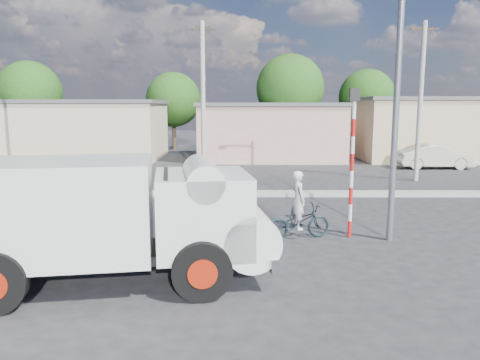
{
  "coord_description": "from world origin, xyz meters",
  "views": [
    {
      "loc": [
        0.02,
        -12.0,
        3.9
      ],
      "look_at": [
        -0.07,
        4.13,
        1.3
      ],
      "focal_mm": 35.0,
      "sensor_mm": 36.0,
      "label": 1
    }
  ],
  "objects_px": {
    "car_cream": "(434,157)",
    "traffic_pole": "(352,150)",
    "bicycle": "(298,222)",
    "streetlight": "(392,66)",
    "truck": "(118,216)",
    "cyclist": "(298,210)"
  },
  "relations": [
    {
      "from": "truck",
      "to": "streetlight",
      "type": "height_order",
      "value": "streetlight"
    },
    {
      "from": "truck",
      "to": "bicycle",
      "type": "height_order",
      "value": "truck"
    },
    {
      "from": "traffic_pole",
      "to": "streetlight",
      "type": "bearing_deg",
      "value": -17.73
    },
    {
      "from": "bicycle",
      "to": "streetlight",
      "type": "relative_size",
      "value": 0.22
    },
    {
      "from": "cyclist",
      "to": "streetlight",
      "type": "relative_size",
      "value": 0.19
    },
    {
      "from": "bicycle",
      "to": "car_cream",
      "type": "distance_m",
      "value": 18.46
    },
    {
      "from": "truck",
      "to": "traffic_pole",
      "type": "relative_size",
      "value": 1.6
    },
    {
      "from": "bicycle",
      "to": "traffic_pole",
      "type": "height_order",
      "value": "traffic_pole"
    },
    {
      "from": "cyclist",
      "to": "car_cream",
      "type": "relative_size",
      "value": 0.38
    },
    {
      "from": "bicycle",
      "to": "streetlight",
      "type": "height_order",
      "value": "streetlight"
    },
    {
      "from": "bicycle",
      "to": "cyclist",
      "type": "relative_size",
      "value": 1.13
    },
    {
      "from": "car_cream",
      "to": "traffic_pole",
      "type": "height_order",
      "value": "traffic_pole"
    },
    {
      "from": "truck",
      "to": "cyclist",
      "type": "relative_size",
      "value": 4.05
    },
    {
      "from": "cyclist",
      "to": "car_cream",
      "type": "distance_m",
      "value": 18.46
    },
    {
      "from": "bicycle",
      "to": "traffic_pole",
      "type": "relative_size",
      "value": 0.45
    },
    {
      "from": "bicycle",
      "to": "car_cream",
      "type": "relative_size",
      "value": 0.43
    },
    {
      "from": "car_cream",
      "to": "traffic_pole",
      "type": "relative_size",
      "value": 1.04
    },
    {
      "from": "cyclist",
      "to": "streetlight",
      "type": "xyz_separation_m",
      "value": [
        2.5,
        -0.14,
        4.1
      ]
    },
    {
      "from": "bicycle",
      "to": "cyclist",
      "type": "distance_m",
      "value": 0.35
    },
    {
      "from": "truck",
      "to": "traffic_pole",
      "type": "bearing_deg",
      "value": 22.92
    },
    {
      "from": "cyclist",
      "to": "streetlight",
      "type": "height_order",
      "value": "streetlight"
    },
    {
      "from": "car_cream",
      "to": "streetlight",
      "type": "relative_size",
      "value": 0.5
    }
  ]
}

